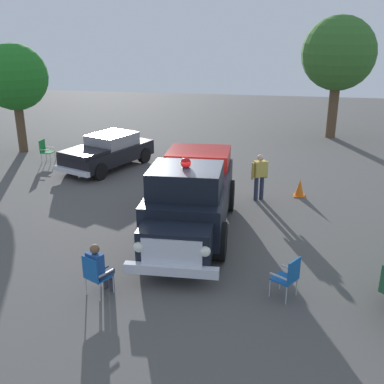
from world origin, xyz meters
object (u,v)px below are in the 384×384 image
(oak_tree_left, at_px, (339,54))
(traffic_cone, at_px, (300,188))
(spectator_seated, at_px, (99,267))
(oak_tree_right, at_px, (15,78))
(lawn_chair_by_car, at_px, (45,149))
(vintage_fire_truck, at_px, (191,195))
(lawn_chair_spare, at_px, (289,275))
(spectator_standing, at_px, (260,174))
(lawn_chair_near_truck, at_px, (95,273))
(classic_hot_rod, at_px, (108,151))

(oak_tree_left, xyz_separation_m, traffic_cone, (2.06, 9.98, -4.15))
(spectator_seated, relative_size, oak_tree_left, 0.20)
(oak_tree_right, bearing_deg, lawn_chair_by_car, 142.21)
(vintage_fire_truck, bearing_deg, lawn_chair_spare, 132.35)
(lawn_chair_by_car, xyz_separation_m, spectator_seated, (-6.44, 10.00, 0.11))
(vintage_fire_truck, relative_size, lawn_chair_spare, 5.91)
(spectator_standing, distance_m, oak_tree_right, 12.92)
(vintage_fire_truck, relative_size, lawn_chair_by_car, 5.91)
(lawn_chair_near_truck, distance_m, spectator_seated, 0.17)
(lawn_chair_by_car, distance_m, spectator_seated, 11.90)
(vintage_fire_truck, bearing_deg, traffic_cone, -131.03)
(vintage_fire_truck, relative_size, oak_tree_right, 1.17)
(lawn_chair_near_truck, distance_m, traffic_cone, 9.00)
(lawn_chair_by_car, height_order, lawn_chair_spare, same)
(lawn_chair_near_truck, distance_m, oak_tree_left, 19.26)
(lawn_chair_spare, relative_size, spectator_seated, 0.79)
(classic_hot_rod, xyz_separation_m, oak_tree_left, (-10.15, -7.84, 3.71))
(classic_hot_rod, relative_size, oak_tree_left, 0.74)
(traffic_cone, bearing_deg, vintage_fire_truck, 48.97)
(lawn_chair_by_car, distance_m, lawn_chair_spare, 14.27)
(spectator_seated, xyz_separation_m, traffic_cone, (-4.79, -7.46, -0.39))
(lawn_chair_spare, relative_size, oak_tree_right, 0.20)
(lawn_chair_near_truck, bearing_deg, classic_hot_rod, -71.55)
(classic_hot_rod, relative_size, lawn_chair_near_truck, 4.64)
(lawn_chair_by_car, xyz_separation_m, oak_tree_right, (1.97, -1.53, 2.97))
(spectator_seated, bearing_deg, vintage_fire_truck, -111.89)
(lawn_chair_spare, relative_size, spectator_standing, 0.61)
(lawn_chair_spare, height_order, traffic_cone, lawn_chair_spare)
(vintage_fire_truck, distance_m, lawn_chair_spare, 4.20)
(lawn_chair_spare, bearing_deg, lawn_chair_near_truck, 9.03)
(classic_hot_rod, relative_size, oak_tree_right, 0.92)
(vintage_fire_truck, bearing_deg, classic_hot_rod, -51.34)
(lawn_chair_by_car, xyz_separation_m, spectator_standing, (-9.78, 3.19, 0.37))
(spectator_standing, distance_m, oak_tree_left, 11.73)
(spectator_standing, height_order, oak_tree_left, oak_tree_left)
(vintage_fire_truck, xyz_separation_m, lawn_chair_by_car, (7.91, -6.36, -0.61))
(traffic_cone, bearing_deg, oak_tree_right, -17.13)
(lawn_chair_near_truck, distance_m, oak_tree_right, 14.64)
(lawn_chair_near_truck, xyz_separation_m, lawn_chair_spare, (-4.33, -0.69, 0.00))
(traffic_cone, bearing_deg, classic_hot_rod, -14.81)
(oak_tree_left, xyz_separation_m, oak_tree_right, (15.26, 5.91, -0.89))
(spectator_seated, distance_m, oak_tree_left, 19.11)
(vintage_fire_truck, xyz_separation_m, classic_hot_rod, (4.77, -5.96, -0.45))
(lawn_chair_by_car, height_order, spectator_standing, spectator_standing)
(vintage_fire_truck, height_order, spectator_standing, vintage_fire_truck)
(spectator_seated, distance_m, oak_tree_right, 14.56)
(vintage_fire_truck, distance_m, classic_hot_rod, 7.65)
(lawn_chair_by_car, bearing_deg, oak_tree_left, -150.76)
(lawn_chair_near_truck, xyz_separation_m, lawn_chair_by_car, (6.38, -10.12, 0.00))
(spectator_standing, bearing_deg, oak_tree_right, -21.90)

